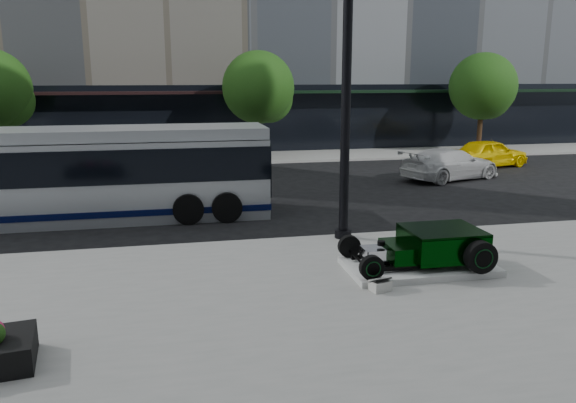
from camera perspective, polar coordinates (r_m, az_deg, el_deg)
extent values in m
plane|color=black|center=(17.73, 0.37, -2.13)|extent=(120.00, 120.00, 0.00)
cube|color=gray|center=(31.29, -5.06, 4.43)|extent=(70.00, 4.00, 0.12)
cube|color=black|center=(33.66, -22.90, 7.39)|extent=(22.00, 0.50, 4.00)
cube|color=black|center=(36.99, 15.08, 8.34)|extent=(24.00, 0.50, 4.00)
cube|color=black|center=(32.99, -23.33, 10.06)|extent=(22.00, 1.60, 0.15)
cube|color=black|center=(36.38, 15.66, 10.77)|extent=(24.00, 1.60, 0.15)
sphere|color=#123B10|center=(31.07, -26.67, 9.13)|extent=(2.60, 2.60, 2.60)
cylinder|color=black|center=(30.27, -2.99, 6.78)|extent=(0.28, 0.28, 2.60)
sphere|color=#123B10|center=(30.12, -3.04, 11.51)|extent=(3.80, 3.80, 3.80)
sphere|color=#123B10|center=(30.53, -1.99, 10.41)|extent=(2.60, 2.60, 2.60)
cylinder|color=black|center=(34.72, 18.89, 6.88)|extent=(0.28, 0.28, 2.60)
sphere|color=#123B10|center=(34.58, 19.19, 10.99)|extent=(3.80, 3.80, 3.80)
sphere|color=#123B10|center=(35.17, 19.72, 9.99)|extent=(2.60, 2.60, 2.60)
cube|color=silver|center=(13.48, 13.15, -6.45)|extent=(3.40, 1.80, 0.15)
cube|color=black|center=(13.05, 14.01, -6.34)|extent=(3.00, 0.08, 0.10)
cube|color=black|center=(13.82, 12.40, -5.17)|extent=(3.00, 0.08, 0.10)
cube|color=black|center=(13.56, 15.37, -4.13)|extent=(1.70, 1.45, 0.62)
cube|color=black|center=(13.47, 15.45, -2.79)|extent=(1.70, 1.45, 0.06)
cube|color=black|center=(13.14, 11.05, -4.99)|extent=(0.55, 1.05, 0.38)
cube|color=silver|center=(12.96, 8.79, -5.39)|extent=(0.55, 0.55, 0.34)
cylinder|color=black|center=(12.93, 9.45, -4.20)|extent=(0.18, 0.18, 0.10)
cylinder|color=black|center=(12.88, 7.30, -6.01)|extent=(0.06, 1.55, 0.06)
cylinder|color=black|center=(13.12, 18.99, -5.36)|extent=(0.72, 0.24, 0.72)
cylinder|color=black|center=(13.02, 19.27, -5.52)|extent=(0.37, 0.02, 0.37)
torus|color=#0A3715|center=(13.01, 19.29, -5.54)|extent=(0.44, 0.02, 0.44)
cylinder|color=black|center=(14.53, 15.60, -3.39)|extent=(0.72, 0.24, 0.72)
cylinder|color=black|center=(14.64, 15.37, -3.26)|extent=(0.37, 0.02, 0.37)
torus|color=#0A3715|center=(14.65, 15.35, -3.24)|extent=(0.44, 0.02, 0.44)
cylinder|color=black|center=(12.15, 8.52, -6.67)|extent=(0.54, 0.16, 0.54)
cylinder|color=black|center=(12.08, 8.66, -6.80)|extent=(0.28, 0.02, 0.28)
torus|color=#0A3715|center=(12.07, 8.68, -6.81)|extent=(0.34, 0.02, 0.34)
cylinder|color=black|center=(13.55, 6.24, -4.55)|extent=(0.54, 0.16, 0.54)
cylinder|color=black|center=(13.63, 6.13, -4.44)|extent=(0.28, 0.02, 0.28)
torus|color=#0A3715|center=(13.64, 6.11, -4.43)|extent=(0.34, 0.02, 0.34)
cube|color=silver|center=(12.06, 9.33, -8.43)|extent=(0.46, 0.39, 0.22)
cube|color=black|center=(12.01, 9.35, -7.87)|extent=(0.46, 0.37, 0.15)
cylinder|color=black|center=(15.13, 5.95, 11.94)|extent=(0.25, 0.25, 8.47)
cylinder|color=black|center=(15.73, 5.61, -3.28)|extent=(0.47, 0.47, 0.21)
sphere|color=#123B10|center=(9.80, -26.61, -11.72)|extent=(0.30, 0.30, 0.30)
cube|color=#B5BAC0|center=(19.01, -20.62, 1.99)|extent=(12.00, 2.55, 2.55)
cube|color=#070F3D|center=(19.18, -20.42, -0.51)|extent=(12.05, 2.60, 0.20)
cube|color=black|center=(18.92, -20.76, 3.70)|extent=(12.05, 2.60, 1.05)
cube|color=#B5BAC0|center=(18.81, -20.97, 6.41)|extent=(12.00, 2.40, 0.35)
cube|color=black|center=(18.98, -2.39, 3.63)|extent=(0.06, 2.30, 1.70)
cylinder|color=black|center=(17.67, -10.10, -0.78)|extent=(0.96, 0.28, 0.96)
cylinder|color=black|center=(20.21, -10.35, 0.91)|extent=(0.96, 0.28, 0.96)
cylinder|color=black|center=(17.74, -6.22, -0.60)|extent=(0.96, 0.28, 0.96)
cylinder|color=black|center=(20.27, -6.96, 1.06)|extent=(0.96, 0.28, 0.96)
imported|color=silver|center=(25.96, 16.18, 3.69)|extent=(5.17, 3.37, 1.39)
imported|color=#FFD701|center=(30.10, 19.77, 4.65)|extent=(4.45, 2.70, 1.42)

